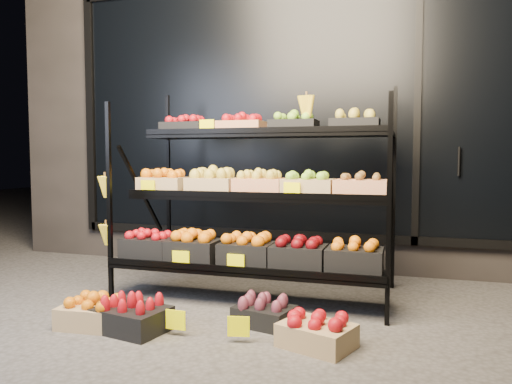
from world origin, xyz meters
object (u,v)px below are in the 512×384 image
(floor_crate_left, at_px, (94,312))
(floor_crate_midleft, at_px, (132,315))
(display_rack, at_px, (254,196))
(floor_crate_midright, at_px, (317,331))

(floor_crate_left, xyz_separation_m, floor_crate_midleft, (0.27, -0.00, 0.00))
(display_rack, bearing_deg, floor_crate_left, -127.44)
(floor_crate_left, bearing_deg, floor_crate_midleft, -4.69)
(display_rack, relative_size, floor_crate_midleft, 4.47)
(floor_crate_left, height_order, floor_crate_midleft, floor_crate_midleft)
(floor_crate_left, distance_m, floor_crate_midright, 1.43)
(floor_crate_left, bearing_deg, floor_crate_midright, -1.36)
(floor_crate_midleft, bearing_deg, floor_crate_midright, 15.20)
(floor_crate_left, xyz_separation_m, floor_crate_midright, (1.43, 0.07, -0.00))
(floor_crate_left, height_order, floor_crate_midright, floor_crate_left)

